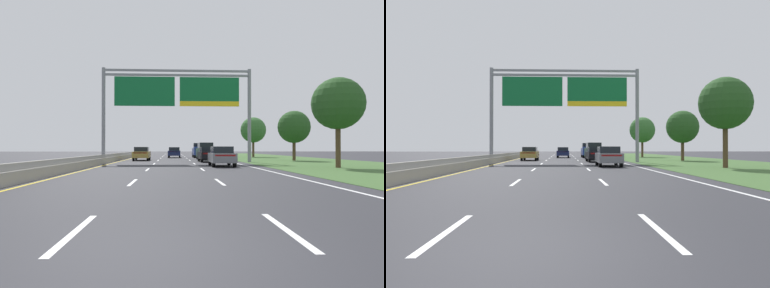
{
  "view_description": "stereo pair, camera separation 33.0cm",
  "coord_description": "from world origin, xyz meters",
  "views": [
    {
      "loc": [
        -0.16,
        -4.81,
        1.45
      ],
      "look_at": [
        1.12,
        19.03,
        1.72
      ],
      "focal_mm": 33.68,
      "sensor_mm": 36.0,
      "label": 1
    },
    {
      "loc": [
        0.16,
        -4.82,
        1.45
      ],
      "look_at": [
        1.12,
        19.03,
        1.72
      ],
      "focal_mm": 33.68,
      "sensor_mm": 36.0,
      "label": 2
    }
  ],
  "objects": [
    {
      "name": "grass_verge_right",
      "position": [
        13.95,
        35.0,
        0.01
      ],
      "size": [
        14.0,
        110.0,
        0.02
      ],
      "primitive_type": "cube",
      "color": "#3D602D",
      "rests_on": "ground"
    },
    {
      "name": "car_black_right_lane_sedan",
      "position": [
        3.53,
        32.77,
        0.82
      ],
      "size": [
        1.94,
        4.45,
        1.57
      ],
      "rotation": [
        0.0,
        0.0,
        1.6
      ],
      "color": "black",
      "rests_on": "ground"
    },
    {
      "name": "median_barrier_concrete",
      "position": [
        -6.6,
        35.0,
        0.35
      ],
      "size": [
        0.6,
        110.0,
        0.85
      ],
      "color": "#99968E",
      "rests_on": "ground"
    },
    {
      "name": "car_navy_centre_lane_sedan",
      "position": [
        0.1,
        49.27,
        0.82
      ],
      "size": [
        1.91,
        4.44,
        1.57
      ],
      "rotation": [
        0.0,
        0.0,
        1.55
      ],
      "color": "#161E47",
      "rests_on": "ground"
    },
    {
      "name": "ground_plane",
      "position": [
        0.0,
        35.0,
        0.0
      ],
      "size": [
        220.0,
        220.0,
        0.0
      ],
      "primitive_type": "plane",
      "color": "#2B2B30"
    },
    {
      "name": "car_darkgreen_right_lane_suv",
      "position": [
        3.88,
        39.75,
        1.1
      ],
      "size": [
        2.0,
        4.74,
        2.11
      ],
      "rotation": [
        0.0,
        0.0,
        1.59
      ],
      "color": "#193D23",
      "rests_on": "ground"
    },
    {
      "name": "lane_striping",
      "position": [
        0.0,
        34.54,
        0.0
      ],
      "size": [
        11.96,
        106.0,
        0.01
      ],
      "color": "white",
      "rests_on": "ground"
    },
    {
      "name": "roadside_tree_far",
      "position": [
        12.65,
        51.75,
        4.31
      ],
      "size": [
        4.05,
        4.05,
        6.35
      ],
      "color": "#4C3823",
      "rests_on": "ground"
    },
    {
      "name": "overhead_sign_gantry",
      "position": [
        0.3,
        31.33,
        6.73
      ],
      "size": [
        15.06,
        0.42,
        9.49
      ],
      "color": "gray",
      "rests_on": "ground"
    },
    {
      "name": "roadside_tree_near",
      "position": [
        11.9,
        20.8,
        4.69
      ],
      "size": [
        3.8,
        3.8,
        6.61
      ],
      "color": "#4C3823",
      "rests_on": "ground"
    },
    {
      "name": "pickup_truck_blue",
      "position": [
        3.89,
        49.17,
        1.07
      ],
      "size": [
        2.01,
        5.4,
        2.2
      ],
      "rotation": [
        0.0,
        0.0,
        1.57
      ],
      "color": "navy",
      "rests_on": "ground"
    },
    {
      "name": "roadside_tree_mid",
      "position": [
        13.77,
        35.78,
        3.86
      ],
      "size": [
        3.71,
        3.71,
        5.73
      ],
      "color": "#4C3823",
      "rests_on": "ground"
    },
    {
      "name": "car_grey_right_lane_sedan",
      "position": [
        3.73,
        23.62,
        0.82
      ],
      "size": [
        1.87,
        4.42,
        1.57
      ],
      "rotation": [
        0.0,
        0.0,
        1.56
      ],
      "color": "slate",
      "rests_on": "ground"
    },
    {
      "name": "car_gold_left_lane_sedan",
      "position": [
        -3.77,
        37.54,
        0.82
      ],
      "size": [
        1.83,
        4.41,
        1.57
      ],
      "rotation": [
        0.0,
        0.0,
        1.57
      ],
      "color": "#A38438",
      "rests_on": "ground"
    }
  ]
}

